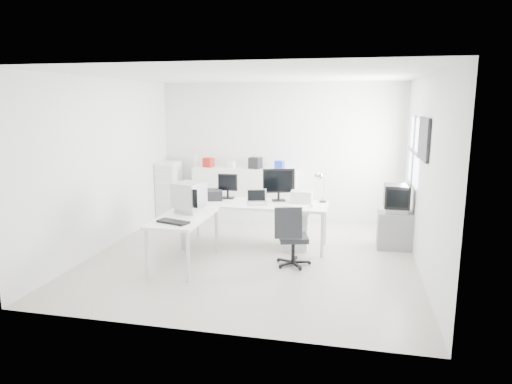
% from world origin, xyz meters
% --- Properties ---
extents(floor, '(5.00, 5.00, 0.01)m').
position_xyz_m(floor, '(0.00, 0.00, 0.00)').
color(floor, silver).
rests_on(floor, ground).
extents(ceiling, '(5.00, 5.00, 0.01)m').
position_xyz_m(ceiling, '(0.00, 0.00, 2.80)').
color(ceiling, white).
rests_on(ceiling, back_wall).
extents(back_wall, '(5.00, 0.02, 2.80)m').
position_xyz_m(back_wall, '(0.00, 2.50, 1.40)').
color(back_wall, silver).
rests_on(back_wall, floor).
extents(left_wall, '(0.02, 5.00, 2.80)m').
position_xyz_m(left_wall, '(-2.50, 0.00, 1.40)').
color(left_wall, silver).
rests_on(left_wall, floor).
extents(right_wall, '(0.02, 5.00, 2.80)m').
position_xyz_m(right_wall, '(2.50, 0.00, 1.40)').
color(right_wall, silver).
rests_on(right_wall, floor).
extents(window, '(0.02, 1.20, 1.10)m').
position_xyz_m(window, '(2.48, 1.20, 1.60)').
color(window, white).
rests_on(window, right_wall).
extents(wall_picture, '(0.04, 0.90, 0.60)m').
position_xyz_m(wall_picture, '(2.47, 0.10, 1.90)').
color(wall_picture, black).
rests_on(wall_picture, right_wall).
extents(main_desk, '(2.40, 0.80, 0.75)m').
position_xyz_m(main_desk, '(-0.08, 0.51, 0.38)').
color(main_desk, white).
rests_on(main_desk, floor).
extents(side_desk, '(0.70, 1.40, 0.75)m').
position_xyz_m(side_desk, '(-0.93, -0.59, 0.38)').
color(side_desk, white).
rests_on(side_desk, floor).
extents(drawer_pedestal, '(0.40, 0.50, 0.60)m').
position_xyz_m(drawer_pedestal, '(0.62, 0.56, 0.30)').
color(drawer_pedestal, white).
rests_on(drawer_pedestal, floor).
extents(inkjet_printer, '(0.55, 0.49, 0.16)m').
position_xyz_m(inkjet_printer, '(-0.93, 0.61, 0.83)').
color(inkjet_printer, black).
rests_on(inkjet_printer, main_desk).
extents(lcd_monitor_small, '(0.34, 0.20, 0.43)m').
position_xyz_m(lcd_monitor_small, '(-0.63, 0.76, 0.96)').
color(lcd_monitor_small, black).
rests_on(lcd_monitor_small, main_desk).
extents(lcd_monitor_large, '(0.58, 0.37, 0.56)m').
position_xyz_m(lcd_monitor_large, '(0.27, 0.76, 1.03)').
color(lcd_monitor_large, black).
rests_on(lcd_monitor_large, main_desk).
extents(laptop, '(0.46, 0.47, 0.25)m').
position_xyz_m(laptop, '(-0.03, 0.41, 0.87)').
color(laptop, '#B7B7BA').
rests_on(laptop, main_desk).
extents(white_keyboard, '(0.45, 0.20, 0.02)m').
position_xyz_m(white_keyboard, '(0.57, 0.36, 0.76)').
color(white_keyboard, white).
rests_on(white_keyboard, main_desk).
extents(white_mouse, '(0.06, 0.06, 0.06)m').
position_xyz_m(white_mouse, '(0.87, 0.41, 0.78)').
color(white_mouse, white).
rests_on(white_mouse, main_desk).
extents(laser_printer, '(0.35, 0.30, 0.20)m').
position_xyz_m(laser_printer, '(0.67, 0.73, 0.85)').
color(laser_printer, silver).
rests_on(laser_printer, main_desk).
extents(desk_lamp, '(0.19, 0.19, 0.52)m').
position_xyz_m(desk_lamp, '(1.02, 0.81, 1.01)').
color(desk_lamp, silver).
rests_on(desk_lamp, main_desk).
extents(crt_monitor, '(0.44, 0.44, 0.41)m').
position_xyz_m(crt_monitor, '(-0.93, -0.34, 0.95)').
color(crt_monitor, '#B7B7BA').
rests_on(crt_monitor, side_desk).
extents(black_keyboard, '(0.50, 0.32, 0.03)m').
position_xyz_m(black_keyboard, '(-0.93, -0.99, 0.77)').
color(black_keyboard, black).
rests_on(black_keyboard, side_desk).
extents(office_chair, '(0.66, 0.66, 0.94)m').
position_xyz_m(office_chair, '(0.67, -0.28, 0.47)').
color(office_chair, '#292B2F').
rests_on(office_chair, floor).
extents(tv_cabinet, '(0.57, 0.46, 0.62)m').
position_xyz_m(tv_cabinet, '(2.22, 0.91, 0.31)').
color(tv_cabinet, slate).
rests_on(tv_cabinet, floor).
extents(crt_tv, '(0.50, 0.48, 0.45)m').
position_xyz_m(crt_tv, '(2.22, 0.91, 0.84)').
color(crt_tv, black).
rests_on(crt_tv, tv_cabinet).
extents(sideboard, '(2.15, 0.54, 1.07)m').
position_xyz_m(sideboard, '(-0.66, 2.24, 0.54)').
color(sideboard, white).
rests_on(sideboard, floor).
extents(clutter_box_a, '(0.23, 0.21, 0.19)m').
position_xyz_m(clutter_box_a, '(-1.46, 2.24, 1.17)').
color(clutter_box_a, '#A21A17').
rests_on(clutter_box_a, sideboard).
extents(clutter_box_b, '(0.17, 0.16, 0.14)m').
position_xyz_m(clutter_box_b, '(-0.96, 2.24, 1.14)').
color(clutter_box_b, white).
rests_on(clutter_box_b, sideboard).
extents(clutter_box_c, '(0.27, 0.26, 0.23)m').
position_xyz_m(clutter_box_c, '(-0.46, 2.24, 1.19)').
color(clutter_box_c, black).
rests_on(clutter_box_c, sideboard).
extents(clutter_box_d, '(0.20, 0.18, 0.17)m').
position_xyz_m(clutter_box_d, '(0.04, 2.24, 1.16)').
color(clutter_box_d, '#1834A8').
rests_on(clutter_box_d, sideboard).
extents(clutter_bottle, '(0.07, 0.07, 0.22)m').
position_xyz_m(clutter_bottle, '(-1.76, 2.28, 1.18)').
color(clutter_bottle, white).
rests_on(clutter_bottle, sideboard).
extents(filing_cabinet, '(0.41, 0.49, 1.18)m').
position_xyz_m(filing_cabinet, '(-2.28, 2.04, 0.59)').
color(filing_cabinet, white).
rests_on(filing_cabinet, floor).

